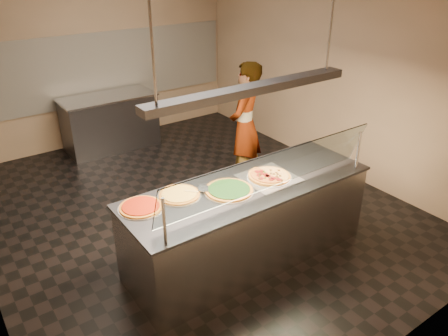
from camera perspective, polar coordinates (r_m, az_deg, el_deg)
ground at (r=5.96m, az=-4.27°, el=-5.24°), size 5.00×6.00×0.02m
wall_back at (r=7.98m, az=-16.36°, el=13.80°), size 5.00×0.02×3.00m
wall_front at (r=3.32m, az=23.13°, el=-4.98°), size 5.00×0.02×3.00m
wall_right at (r=6.89m, az=13.79°, el=12.20°), size 0.02×6.00×3.00m
tile_band at (r=8.00m, az=-16.10°, el=12.37°), size 4.90×0.02×1.20m
serving_counter at (r=4.81m, az=3.16°, el=-7.02°), size 2.74×0.94×0.93m
sneeze_guard at (r=4.20m, az=6.31°, el=-0.44°), size 2.50×0.18×0.54m
perforated_tray at (r=4.71m, az=5.88°, el=-1.21°), size 0.55×0.55×0.01m
half_pizza_pepperoni at (r=4.63m, az=4.89°, el=-1.27°), size 0.25×0.45×0.05m
half_pizza_sausage at (r=4.77m, az=6.92°, el=-0.66°), size 0.23×0.45×0.04m
pizza_spinach at (r=4.43m, az=0.62°, el=-2.85°), size 0.52×0.52×0.03m
pizza_cheese at (r=4.38m, az=-5.90°, el=-3.42°), size 0.44×0.44×0.03m
pizza_tomato at (r=4.22m, az=-10.82°, el=-5.01°), size 0.44×0.44×0.03m
pizza_spatula at (r=4.41m, az=-3.62°, el=-2.87°), size 0.28×0.17×0.02m
prep_table at (r=7.83m, az=-14.63°, el=5.83°), size 1.57×0.74×0.93m
worker at (r=6.17m, az=2.77°, el=5.50°), size 0.79×0.72×1.81m
heat_lamp_housing at (r=4.17m, az=3.67°, el=10.22°), size 2.30×0.18×0.08m
lamp_rod_left at (r=3.52m, az=-9.40°, el=15.99°), size 0.02×0.02×1.01m
lamp_rod_right at (r=4.74m, az=13.85°, el=18.26°), size 0.02×0.02×1.01m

